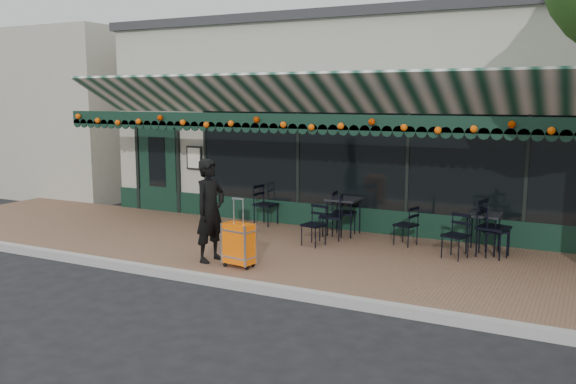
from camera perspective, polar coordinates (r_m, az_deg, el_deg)
The scene contains 17 objects.
ground at distance 9.51m, azimuth -4.17°, elevation -8.96°, with size 80.00×80.00×0.00m, color black.
sidewalk at distance 11.18m, azimuth 1.14°, elevation -5.81°, with size 18.00×4.00×0.15m, color brown.
curb at distance 9.42m, azimuth -4.43°, elevation -8.65°, with size 18.00×0.16×0.15m, color #9E9E99.
restaurant_building at distance 16.28m, azimuth 10.18°, elevation 6.49°, with size 12.00×9.60×4.50m.
neighbor_building_left at distance 23.68m, azimuth -21.62°, elevation 7.02°, with size 12.00×8.00×4.80m, color #A7A592.
woman at distance 10.32m, azimuth -7.28°, elevation -1.72°, with size 0.64×0.42×1.74m, color black.
suitcase at distance 10.01m, azimuth -4.63°, elevation -4.89°, with size 0.53×0.35×1.14m.
cafe_table_a at distance 11.38m, azimuth 17.85°, elevation -2.29°, with size 0.58×0.58×0.71m.
cafe_table_b at distance 12.30m, azimuth 5.25°, elevation -0.93°, with size 0.61×0.61×0.75m.
chair_a_left at distance 11.65m, azimuth 10.97°, elevation -3.08°, with size 0.38×0.38×0.76m, color black, non-canonical shape.
chair_a_right at distance 11.17m, azimuth 18.67°, elevation -3.23°, with size 0.50×0.50×1.01m, color black, non-canonical shape.
chair_a_front at distance 10.89m, azimuth 15.39°, elevation -4.00°, with size 0.39×0.39×0.78m, color black, non-canonical shape.
chair_a_extra at distance 11.25m, azimuth 18.69°, elevation -3.47°, with size 0.44×0.44×0.89m, color black, non-canonical shape.
chair_b_left at distance 11.89m, azimuth 4.02°, elevation -2.34°, with size 0.45×0.45×0.90m, color black, non-canonical shape.
chair_b_right at distance 12.25m, azimuth 5.25°, elevation -2.01°, with size 0.45×0.45×0.90m, color black, non-canonical shape.
chair_b_front at distance 11.40m, azimuth 2.41°, elevation -3.14°, with size 0.39×0.39×0.77m, color black, non-canonical shape.
chair_solo at distance 13.23m, azimuth -2.09°, elevation -1.22°, with size 0.44×0.44×0.88m, color black, non-canonical shape.
Camera 1 is at (4.69, -7.74, 2.90)m, focal length 38.00 mm.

